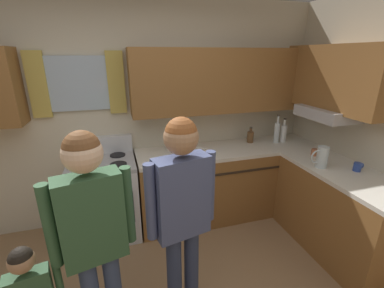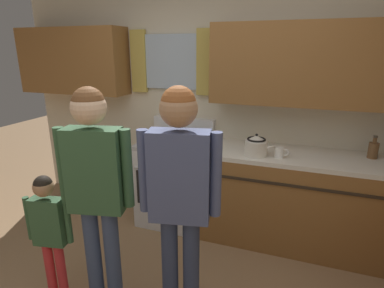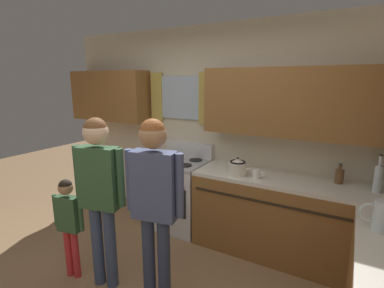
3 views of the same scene
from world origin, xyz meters
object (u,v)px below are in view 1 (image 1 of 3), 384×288
at_px(bottle_milk_white, 283,133).
at_px(bottle_squat_brown, 250,137).
at_px(stove_oven, 106,197).
at_px(mug_ceramic_white, 200,152).
at_px(adult_in_plaid, 182,205).
at_px(adult_holding_child, 93,227).
at_px(bottle_tall_clear, 277,132).
at_px(cup_terracotta, 315,152).
at_px(stovetop_kettle, 183,150).
at_px(mug_cobalt_blue, 358,167).
at_px(water_pitcher, 322,157).

bearing_deg(bottle_milk_white, bottle_squat_brown, 166.94).
bearing_deg(stove_oven, mug_ceramic_white, -7.60).
bearing_deg(bottle_milk_white, adult_in_plaid, -142.81).
relative_size(stove_oven, mug_ceramic_white, 8.76).
bearing_deg(adult_holding_child, adult_in_plaid, 6.49).
bearing_deg(bottle_tall_clear, bottle_squat_brown, 162.06).
height_order(bottle_tall_clear, cup_terracotta, bottle_tall_clear).
bearing_deg(bottle_milk_white, cup_terracotta, -84.46).
relative_size(stove_oven, cup_terracotta, 10.11).
bearing_deg(mug_ceramic_white, bottle_tall_clear, 8.39).
height_order(stovetop_kettle, adult_holding_child, adult_holding_child).
bearing_deg(adult_in_plaid, bottle_tall_clear, 38.85).
relative_size(stove_oven, adult_holding_child, 0.68).
bearing_deg(mug_cobalt_blue, bottle_squat_brown, 118.13).
distance_m(adult_holding_child, adult_in_plaid, 0.57).
height_order(water_pitcher, adult_holding_child, adult_holding_child).
distance_m(mug_cobalt_blue, adult_holding_child, 2.45).
distance_m(stove_oven, mug_ceramic_white, 1.18).
xyz_separation_m(bottle_milk_white, mug_ceramic_white, (-1.20, -0.17, -0.07)).
relative_size(bottle_tall_clear, mug_ceramic_white, 2.92).
distance_m(bottle_milk_white, stovetop_kettle, 1.42).
xyz_separation_m(mug_ceramic_white, adult_in_plaid, (-0.50, -1.12, 0.08)).
bearing_deg(bottle_milk_white, bottle_tall_clear, -177.29).
bearing_deg(bottle_squat_brown, bottle_milk_white, -13.06).
relative_size(bottle_squat_brown, bottle_tall_clear, 0.56).
height_order(mug_ceramic_white, adult_in_plaid, adult_in_plaid).
xyz_separation_m(bottle_tall_clear, mug_cobalt_blue, (0.26, -0.99, -0.10)).
xyz_separation_m(bottle_tall_clear, stovetop_kettle, (-1.30, -0.18, -0.05)).
distance_m(cup_terracotta, adult_in_plaid, 1.91).
height_order(mug_cobalt_blue, water_pitcher, water_pitcher).
bearing_deg(mug_ceramic_white, stovetop_kettle, -173.80).
xyz_separation_m(stove_oven, bottle_tall_clear, (2.16, 0.02, 0.57)).
height_order(stove_oven, cup_terracotta, stove_oven).
relative_size(bottle_tall_clear, adult_holding_child, 0.23).
relative_size(bottle_tall_clear, bottle_milk_white, 1.17).
relative_size(mug_cobalt_blue, adult_in_plaid, 0.07).
distance_m(bottle_squat_brown, bottle_tall_clear, 0.34).
xyz_separation_m(cup_terracotta, adult_in_plaid, (-1.75, -0.76, 0.09)).
bearing_deg(water_pitcher, bottle_squat_brown, 108.13).
bearing_deg(mug_cobalt_blue, stovetop_kettle, 152.76).
distance_m(bottle_milk_white, mug_cobalt_blue, 1.01).
relative_size(stovetop_kettle, adult_in_plaid, 0.17).
bearing_deg(bottle_squat_brown, mug_cobalt_blue, -61.87).
relative_size(bottle_tall_clear, water_pitcher, 1.67).
relative_size(bottle_milk_white, adult_holding_child, 0.19).
xyz_separation_m(bottle_milk_white, water_pitcher, (-0.12, -0.82, -0.01)).
distance_m(bottle_milk_white, adult_in_plaid, 2.13).
bearing_deg(bottle_tall_clear, cup_terracotta, -73.45).
height_order(bottle_tall_clear, bottle_milk_white, bottle_tall_clear).
bearing_deg(cup_terracotta, mug_cobalt_blue, -76.76).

